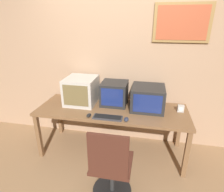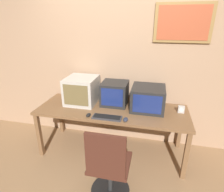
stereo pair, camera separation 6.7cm
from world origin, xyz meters
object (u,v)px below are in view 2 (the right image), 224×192
at_px(monitor_center, 114,93).
at_px(mouse_near_keyboard, 126,119).
at_px(monitor_right, 148,98).
at_px(desk_clock, 181,109).
at_px(office_chair, 109,169).
at_px(mouse_far_corner, 88,115).
at_px(monitor_left, 82,90).
at_px(keyboard_main, 107,117).

height_order(monitor_center, mouse_near_keyboard, monitor_center).
distance_m(monitor_right, mouse_near_keyboard, 0.50).
distance_m(desk_clock, office_chair, 1.26).
bearing_deg(monitor_right, mouse_far_corner, -151.61).
bearing_deg(mouse_near_keyboard, mouse_far_corner, 178.91).
distance_m(monitor_left, office_chair, 1.25).
relative_size(monitor_center, desk_clock, 3.79).
bearing_deg(monitor_center, monitor_left, -173.73).
xyz_separation_m(monitor_right, keyboard_main, (-0.49, -0.40, -0.15)).
bearing_deg(monitor_right, mouse_near_keyboard, -120.97).
distance_m(keyboard_main, mouse_near_keyboard, 0.25).
height_order(monitor_right, office_chair, monitor_right).
xyz_separation_m(desk_clock, office_chair, (-0.80, -0.90, -0.38)).
bearing_deg(monitor_left, monitor_center, 6.27).
height_order(mouse_near_keyboard, mouse_far_corner, same).
bearing_deg(monitor_left, desk_clock, -1.19).
relative_size(monitor_left, monitor_right, 1.03).
distance_m(monitor_right, mouse_far_corner, 0.86).
height_order(monitor_center, mouse_far_corner, monitor_center).
xyz_separation_m(monitor_center, mouse_near_keyboard, (0.25, -0.47, -0.15)).
relative_size(monitor_center, office_chair, 0.41).
xyz_separation_m(monitor_left, office_chair, (0.64, -0.93, -0.53)).
distance_m(mouse_near_keyboard, desk_clock, 0.80).
distance_m(keyboard_main, office_chair, 0.64).
xyz_separation_m(monitor_center, monitor_right, (0.49, -0.06, -0.01)).
bearing_deg(monitor_left, mouse_far_corner, -59.58).
distance_m(monitor_left, mouse_near_keyboard, 0.87).
distance_m(monitor_center, keyboard_main, 0.49).
xyz_separation_m(monitor_center, keyboard_main, (0.00, -0.46, -0.16)).
bearing_deg(mouse_near_keyboard, office_chair, -100.41).
relative_size(mouse_far_corner, desk_clock, 1.03).
xyz_separation_m(mouse_far_corner, office_chair, (0.40, -0.52, -0.35)).
bearing_deg(mouse_near_keyboard, desk_clock, 29.01).
distance_m(monitor_right, office_chair, 1.10).
bearing_deg(monitor_center, office_chair, -81.10).
relative_size(monitor_left, mouse_far_corner, 4.66).
bearing_deg(monitor_center, desk_clock, -5.04).
relative_size(keyboard_main, office_chair, 0.41).
bearing_deg(monitor_center, mouse_near_keyboard, -62.37).
bearing_deg(monitor_right, office_chair, -110.29).
bearing_deg(desk_clock, mouse_far_corner, -162.42).
relative_size(monitor_right, desk_clock, 4.65).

